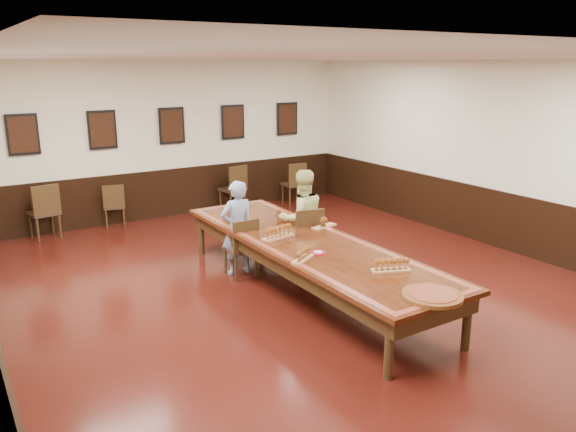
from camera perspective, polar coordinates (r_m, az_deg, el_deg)
floor at (r=8.02m, az=1.93°, el=-7.77°), size 8.00×10.00×0.02m
ceiling at (r=7.39m, az=2.16°, el=15.89°), size 8.00×10.00×0.02m
wall_back at (r=11.96m, az=-11.78°, el=7.57°), size 8.00×0.02×3.20m
wall_right at (r=10.32m, az=20.83°, el=5.74°), size 0.02×10.00×3.20m
chair_man at (r=8.51m, az=-4.85°, el=-3.11°), size 0.43×0.47×0.91m
chair_woman at (r=8.79m, az=1.69°, el=-2.19°), size 0.55×0.59×0.99m
spare_chair_a at (r=11.21m, az=-23.59°, el=0.47°), size 0.56×0.60×1.03m
spare_chair_b at (r=11.60m, az=-17.26°, el=1.10°), size 0.50×0.52×0.86m
spare_chair_c at (r=12.34m, az=-5.66°, el=2.88°), size 0.55×0.58×1.01m
spare_chair_d at (r=12.88m, az=0.55°, el=3.37°), size 0.50×0.53×0.96m
person_man at (r=8.51m, az=-5.19°, el=-1.20°), size 0.53×0.35×1.45m
person_woman at (r=8.80m, az=1.43°, el=-0.26°), size 0.87×0.73×1.55m
pink_phone at (r=8.34m, az=4.15°, el=-1.31°), size 0.09×0.15×0.01m
wainscoting at (r=7.84m, az=1.97°, el=-4.34°), size 8.00×10.00×1.00m
conference_table at (r=7.80m, az=1.97°, el=-3.57°), size 1.40×5.00×0.76m
posters at (r=11.86m, az=-11.73°, el=8.98°), size 6.14×0.04×0.74m
flight_a at (r=7.87m, az=-1.00°, el=-1.68°), size 0.51×0.23×0.19m
flight_b at (r=8.41m, az=3.65°, el=-0.68°), size 0.45×0.22×0.16m
flight_c at (r=7.01m, az=1.54°, el=-3.95°), size 0.42×0.32×0.15m
flight_d at (r=6.73m, az=10.44°, el=-4.95°), size 0.48×0.31×0.17m
red_plate_grp at (r=7.28m, az=3.08°, el=-3.74°), size 0.19×0.19×0.02m
carved_platter at (r=6.12m, az=14.45°, el=-7.83°), size 0.79×0.79×0.05m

